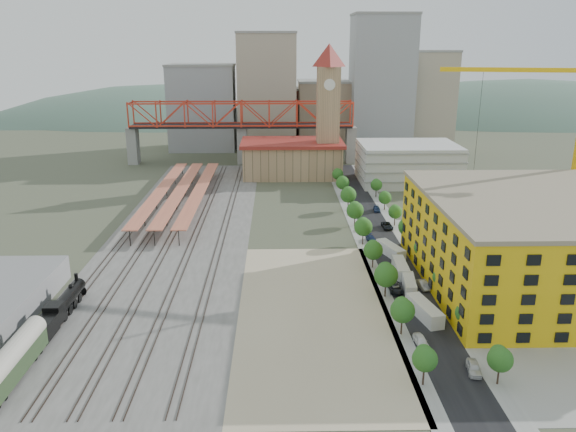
{
  "coord_description": "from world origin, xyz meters",
  "views": [
    {
      "loc": [
        -10.72,
        -125.85,
        47.97
      ],
      "look_at": [
        -8.24,
        -2.81,
        10.0
      ],
      "focal_mm": 35.0,
      "sensor_mm": 36.0,
      "label": 1
    }
  ],
  "objects_px": {
    "clock_tower": "(328,99)",
    "coach": "(12,361)",
    "construction_building": "(538,242)",
    "car_0": "(421,341)",
    "site_trailer_a": "(424,311)",
    "site_trailer_d": "(391,250)",
    "site_trailer_b": "(409,284)",
    "locomotive": "(62,307)",
    "tower_crane": "(569,121)",
    "site_trailer_c": "(401,268)"
  },
  "relations": [
    {
      "from": "locomotive",
      "to": "site_trailer_a",
      "type": "relative_size",
      "value": 2.17
    },
    {
      "from": "site_trailer_a",
      "to": "car_0",
      "type": "distance_m",
      "value": 10.1
    },
    {
      "from": "construction_building",
      "to": "site_trailer_a",
      "type": "relative_size",
      "value": 4.95
    },
    {
      "from": "locomotive",
      "to": "tower_crane",
      "type": "xyz_separation_m",
      "value": [
        109.19,
        40.2,
        28.21
      ]
    },
    {
      "from": "car_0",
      "to": "clock_tower",
      "type": "bearing_deg",
      "value": 87.41
    },
    {
      "from": "locomotive",
      "to": "site_trailer_d",
      "type": "bearing_deg",
      "value": 24.63
    },
    {
      "from": "construction_building",
      "to": "coach",
      "type": "bearing_deg",
      "value": -160.66
    },
    {
      "from": "site_trailer_d",
      "to": "site_trailer_b",
      "type": "bearing_deg",
      "value": -109.25
    },
    {
      "from": "tower_crane",
      "to": "site_trailer_b",
      "type": "xyz_separation_m",
      "value": [
        -43.19,
        -29.32,
        -29.11
      ]
    },
    {
      "from": "locomotive",
      "to": "site_trailer_d",
      "type": "relative_size",
      "value": 2.29
    },
    {
      "from": "site_trailer_c",
      "to": "car_0",
      "type": "xyz_separation_m",
      "value": [
        -3.0,
        -30.13,
        -0.55
      ]
    },
    {
      "from": "site_trailer_a",
      "to": "site_trailer_b",
      "type": "bearing_deg",
      "value": 77.18
    },
    {
      "from": "clock_tower",
      "to": "coach",
      "type": "xyz_separation_m",
      "value": [
        -58.0,
        -132.29,
        -25.61
      ]
    },
    {
      "from": "site_trailer_d",
      "to": "site_trailer_a",
      "type": "bearing_deg",
      "value": -109.25
    },
    {
      "from": "construction_building",
      "to": "car_0",
      "type": "distance_m",
      "value": 38.38
    },
    {
      "from": "site_trailer_b",
      "to": "site_trailer_d",
      "type": "height_order",
      "value": "site_trailer_d"
    },
    {
      "from": "locomotive",
      "to": "site_trailer_c",
      "type": "distance_m",
      "value": 68.73
    },
    {
      "from": "coach",
      "to": "site_trailer_b",
      "type": "distance_m",
      "value": 72.75
    },
    {
      "from": "coach",
      "to": "clock_tower",
      "type": "bearing_deg",
      "value": 66.33
    },
    {
      "from": "clock_tower",
      "to": "construction_building",
      "type": "bearing_deg",
      "value": -71.22
    },
    {
      "from": "locomotive",
      "to": "car_0",
      "type": "height_order",
      "value": "locomotive"
    },
    {
      "from": "site_trailer_b",
      "to": "site_trailer_d",
      "type": "xyz_separation_m",
      "value": [
        0.0,
        19.39,
        0.15
      ]
    },
    {
      "from": "tower_crane",
      "to": "site_trailer_a",
      "type": "xyz_separation_m",
      "value": [
        -43.19,
        -41.53,
        -28.88
      ]
    },
    {
      "from": "clock_tower",
      "to": "site_trailer_d",
      "type": "distance_m",
      "value": 87.17
    },
    {
      "from": "locomotive",
      "to": "site_trailer_a",
      "type": "bearing_deg",
      "value": -1.16
    },
    {
      "from": "tower_crane",
      "to": "site_trailer_c",
      "type": "bearing_deg",
      "value": -154.04
    },
    {
      "from": "construction_building",
      "to": "site_trailer_d",
      "type": "relative_size",
      "value": 5.23
    },
    {
      "from": "locomotive",
      "to": "site_trailer_b",
      "type": "height_order",
      "value": "locomotive"
    },
    {
      "from": "site_trailer_c",
      "to": "car_0",
      "type": "relative_size",
      "value": 2.14
    },
    {
      "from": "clock_tower",
      "to": "locomotive",
      "type": "bearing_deg",
      "value": -117.25
    },
    {
      "from": "site_trailer_d",
      "to": "car_0",
      "type": "distance_m",
      "value": 41.34
    },
    {
      "from": "site_trailer_c",
      "to": "site_trailer_d",
      "type": "relative_size",
      "value": 0.98
    },
    {
      "from": "site_trailer_c",
      "to": "car_0",
      "type": "height_order",
      "value": "site_trailer_c"
    },
    {
      "from": "coach",
      "to": "site_trailer_b",
      "type": "height_order",
      "value": "coach"
    },
    {
      "from": "site_trailer_b",
      "to": "site_trailer_c",
      "type": "height_order",
      "value": "site_trailer_c"
    },
    {
      "from": "locomotive",
      "to": "car_0",
      "type": "relative_size",
      "value": 5.0
    },
    {
      "from": "construction_building",
      "to": "coach",
      "type": "distance_m",
      "value": 97.71
    },
    {
      "from": "car_0",
      "to": "site_trailer_b",
      "type": "bearing_deg",
      "value": 77.27
    },
    {
      "from": "construction_building",
      "to": "car_0",
      "type": "height_order",
      "value": "construction_building"
    },
    {
      "from": "clock_tower",
      "to": "tower_crane",
      "type": "xyz_separation_m",
      "value": [
        51.19,
        -72.44,
        1.58
      ]
    },
    {
      "from": "construction_building",
      "to": "site_trailer_a",
      "type": "height_order",
      "value": "construction_building"
    },
    {
      "from": "site_trailer_a",
      "to": "site_trailer_d",
      "type": "height_order",
      "value": "site_trailer_a"
    },
    {
      "from": "construction_building",
      "to": "site_trailer_a",
      "type": "bearing_deg",
      "value": -151.74
    },
    {
      "from": "site_trailer_a",
      "to": "site_trailer_b",
      "type": "height_order",
      "value": "site_trailer_a"
    },
    {
      "from": "construction_building",
      "to": "site_trailer_c",
      "type": "relative_size",
      "value": 5.32
    },
    {
      "from": "site_trailer_b",
      "to": "clock_tower",
      "type": "bearing_deg",
      "value": 101.72
    },
    {
      "from": "site_trailer_b",
      "to": "locomotive",
      "type": "bearing_deg",
      "value": -163.42
    },
    {
      "from": "construction_building",
      "to": "locomotive",
      "type": "relative_size",
      "value": 2.28
    },
    {
      "from": "coach",
      "to": "site_trailer_c",
      "type": "bearing_deg",
      "value": 30.47
    },
    {
      "from": "site_trailer_a",
      "to": "car_0",
      "type": "height_order",
      "value": "site_trailer_a"
    }
  ]
}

